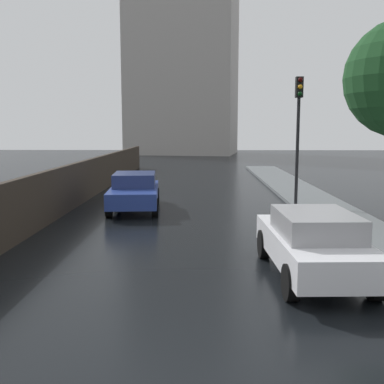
% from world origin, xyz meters
% --- Properties ---
extents(ground, '(120.00, 120.00, 0.00)m').
position_xyz_m(ground, '(0.00, 0.00, 0.00)').
color(ground, black).
extents(car_white_mid_road, '(1.83, 4.15, 1.36)m').
position_xyz_m(car_white_mid_road, '(2.82, 3.67, 0.72)').
color(car_white_mid_road, silver).
rests_on(car_white_mid_road, ground).
extents(car_blue_far_ahead, '(2.04, 4.32, 1.36)m').
position_xyz_m(car_blue_far_ahead, '(-1.90, 11.42, 0.71)').
color(car_blue_far_ahead, navy).
rests_on(car_blue_far_ahead, ground).
extents(traffic_light, '(0.26, 0.39, 4.73)m').
position_xyz_m(traffic_light, '(4.16, 11.90, 3.39)').
color(traffic_light, black).
rests_on(traffic_light, sidewalk_strip).
extents(distant_tower, '(13.63, 11.67, 31.90)m').
position_xyz_m(distant_tower, '(-1.56, 50.80, 13.78)').
color(distant_tower, '#9E9993').
rests_on(distant_tower, ground).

